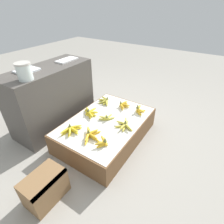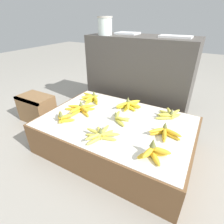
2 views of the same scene
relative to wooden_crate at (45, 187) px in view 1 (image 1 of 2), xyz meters
name	(u,v)px [view 1 (image 1 of 2)]	position (x,y,z in m)	size (l,w,h in m)	color
ground_plane	(107,138)	(0.94, 0.01, -0.14)	(10.00, 10.00, 0.00)	gray
display_platform	(106,129)	(0.94, 0.01, 0.00)	(1.16, 0.79, 0.27)	brown
back_vendor_table	(53,98)	(0.82, 0.76, 0.27)	(1.10, 0.46, 0.81)	#4C4742
wooden_crate	(45,187)	(0.00, 0.00, 0.00)	(0.34, 0.23, 0.27)	olive
banana_bunch_front_left	(103,142)	(0.58, -0.20, 0.16)	(0.17, 0.13, 0.10)	gold
banana_bunch_front_midleft	(125,125)	(0.95, -0.23, 0.16)	(0.24, 0.23, 0.09)	#DBCC4C
banana_bunch_front_midright	(139,110)	(1.31, -0.24, 0.17)	(0.18, 0.15, 0.11)	gold
banana_bunch_middle_left	(90,135)	(0.61, -0.02, 0.16)	(0.27, 0.23, 0.10)	gold
banana_bunch_middle_midleft	(107,118)	(0.96, 0.01, 0.16)	(0.16, 0.16, 0.09)	gold
banana_bunch_middle_midright	(123,105)	(1.31, -0.01, 0.16)	(0.22, 0.15, 0.09)	gold
banana_bunch_back_left	(71,130)	(0.56, 0.21, 0.16)	(0.24, 0.17, 0.09)	yellow
banana_bunch_back_midleft	(90,113)	(0.93, 0.25, 0.16)	(0.22, 0.24, 0.10)	yellow
banana_bunch_back_midright	(105,101)	(1.28, 0.26, 0.16)	(0.18, 0.20, 0.09)	gold
glass_jar	(24,71)	(0.46, 0.63, 0.76)	(0.15, 0.15, 0.17)	silver
foam_tray_white	(67,60)	(1.13, 0.75, 0.68)	(0.28, 0.14, 0.02)	white
foam_tray_dark	(27,70)	(0.62, 0.84, 0.68)	(0.23, 0.19, 0.02)	white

